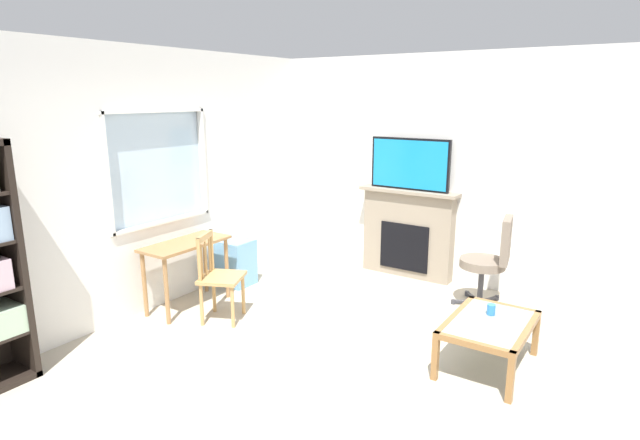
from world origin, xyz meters
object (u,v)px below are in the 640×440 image
(plastic_drawer_unit, at_px, (235,262))
(coffee_table, at_px, (489,328))
(sippy_cup, at_px, (491,309))
(office_chair, at_px, (491,257))
(wooden_chair, at_px, (218,276))
(fireplace, at_px, (408,233))
(tv, at_px, (410,164))
(desk_under_window, at_px, (186,253))

(plastic_drawer_unit, xyz_separation_m, coffee_table, (-0.30, -3.12, 0.08))
(plastic_drawer_unit, xyz_separation_m, sippy_cup, (-0.16, -3.09, 0.18))
(plastic_drawer_unit, xyz_separation_m, office_chair, (1.00, -2.75, 0.28))
(wooden_chair, xyz_separation_m, fireplace, (2.29, -1.03, 0.09))
(wooden_chair, distance_m, plastic_drawer_unit, 1.04)
(fireplace, relative_size, tv, 1.25)
(desk_under_window, bearing_deg, wooden_chair, -95.98)
(desk_under_window, height_order, fireplace, fireplace)
(wooden_chair, distance_m, office_chair, 2.87)
(plastic_drawer_unit, height_order, office_chair, office_chair)
(coffee_table, bearing_deg, office_chair, 15.71)
(wooden_chair, bearing_deg, plastic_drawer_unit, 33.57)
(plastic_drawer_unit, bearing_deg, office_chair, -70.12)
(fireplace, xyz_separation_m, office_chair, (-0.44, -1.16, -0.00))
(plastic_drawer_unit, bearing_deg, coffee_table, -95.58)
(wooden_chair, distance_m, coffee_table, 2.61)
(desk_under_window, height_order, wooden_chair, wooden_chair)
(office_chair, bearing_deg, wooden_chair, 130.23)
(plastic_drawer_unit, bearing_deg, sippy_cup, -92.99)
(wooden_chair, distance_m, sippy_cup, 2.61)
(wooden_chair, relative_size, tv, 0.90)
(tv, distance_m, coffee_table, 2.54)
(office_chair, distance_m, coffee_table, 1.37)
(tv, xyz_separation_m, coffee_table, (-1.72, -1.53, -1.07))
(desk_under_window, relative_size, wooden_chair, 1.06)
(fireplace, xyz_separation_m, sippy_cup, (-1.60, -1.49, -0.10))
(office_chair, relative_size, coffee_table, 1.08)
(wooden_chair, xyz_separation_m, tv, (2.27, -1.03, 0.96))
(office_chair, distance_m, sippy_cup, 1.21)
(fireplace, bearing_deg, tv, 180.00)
(tv, xyz_separation_m, sippy_cup, (-1.58, -1.49, -0.97))
(plastic_drawer_unit, height_order, tv, tv)
(desk_under_window, distance_m, office_chair, 3.25)
(plastic_drawer_unit, xyz_separation_m, tv, (1.42, -1.59, 1.15))
(wooden_chair, height_order, tv, tv)
(plastic_drawer_unit, height_order, coffee_table, plastic_drawer_unit)
(wooden_chair, xyz_separation_m, sippy_cup, (0.69, -2.52, -0.01))
(wooden_chair, distance_m, tv, 2.67)
(tv, bearing_deg, office_chair, -109.97)
(fireplace, height_order, office_chair, fireplace)
(desk_under_window, height_order, coffee_table, desk_under_window)
(sippy_cup, bearing_deg, desk_under_window, 101.89)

